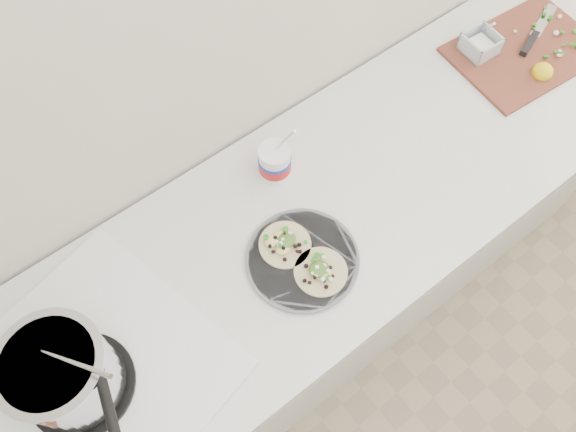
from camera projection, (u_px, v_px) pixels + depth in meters
counter at (307, 275)px, 1.90m from camera, size 2.44×0.66×0.90m
stove at (71, 378)px, 1.20m from camera, size 0.70×0.67×0.28m
taco_plate at (303, 258)px, 1.42m from camera, size 0.29×0.29×0.04m
tub at (276, 159)px, 1.50m from camera, size 0.09×0.09×0.20m
cutboard at (522, 47)px, 1.76m from camera, size 0.48×0.35×0.07m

